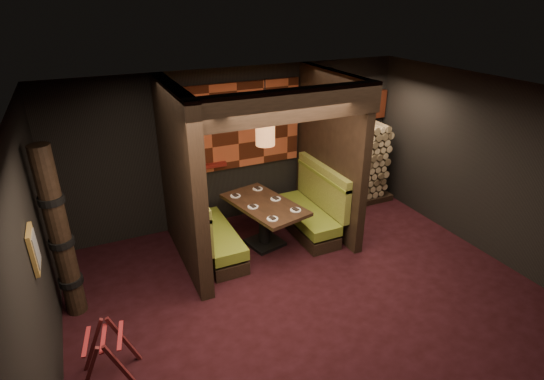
% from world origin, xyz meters
% --- Properties ---
extents(floor, '(6.50, 5.50, 0.02)m').
position_xyz_m(floor, '(0.00, 0.00, -0.01)').
color(floor, black).
rests_on(floor, ground).
extents(ceiling, '(6.50, 5.50, 0.02)m').
position_xyz_m(ceiling, '(0.00, 0.00, 2.86)').
color(ceiling, black).
rests_on(ceiling, ground).
extents(wall_back, '(6.50, 0.02, 2.85)m').
position_xyz_m(wall_back, '(0.00, 2.76, 1.43)').
color(wall_back, black).
rests_on(wall_back, ground).
extents(wall_front, '(6.50, 0.02, 2.85)m').
position_xyz_m(wall_front, '(0.00, -2.76, 1.43)').
color(wall_front, black).
rests_on(wall_front, ground).
extents(wall_left, '(0.02, 5.50, 2.85)m').
position_xyz_m(wall_left, '(-3.26, 0.00, 1.43)').
color(wall_left, black).
rests_on(wall_left, ground).
extents(wall_right, '(0.02, 5.50, 2.85)m').
position_xyz_m(wall_right, '(3.26, 0.00, 1.43)').
color(wall_right, black).
rests_on(wall_right, ground).
extents(partition_left, '(0.20, 2.20, 2.85)m').
position_xyz_m(partition_left, '(-1.35, 1.65, 1.43)').
color(partition_left, black).
rests_on(partition_left, floor).
extents(partition_right, '(0.15, 2.10, 2.85)m').
position_xyz_m(partition_right, '(1.30, 1.70, 1.43)').
color(partition_right, black).
rests_on(partition_right, floor).
extents(header_beam, '(2.85, 0.18, 0.44)m').
position_xyz_m(header_beam, '(-0.02, 0.70, 2.63)').
color(header_beam, black).
rests_on(header_beam, partition_left).
extents(tapa_back_panel, '(2.40, 0.06, 1.55)m').
position_xyz_m(tapa_back_panel, '(-0.02, 2.71, 1.82)').
color(tapa_back_panel, '#AE4928').
rests_on(tapa_back_panel, wall_back).
extents(tapa_side_panel, '(0.04, 1.85, 1.45)m').
position_xyz_m(tapa_side_panel, '(-1.23, 1.82, 1.85)').
color(tapa_side_panel, '#AE4928').
rests_on(tapa_side_panel, partition_left).
extents(lacquer_shelf, '(0.60, 0.12, 0.07)m').
position_xyz_m(lacquer_shelf, '(-0.60, 2.65, 1.18)').
color(lacquer_shelf, '#62140F').
rests_on(lacquer_shelf, wall_back).
extents(booth_bench_left, '(0.68, 1.60, 1.14)m').
position_xyz_m(booth_bench_left, '(-0.96, 1.65, 0.40)').
color(booth_bench_left, black).
rests_on(booth_bench_left, floor).
extents(booth_bench_right, '(0.68, 1.60, 1.14)m').
position_xyz_m(booth_bench_right, '(0.93, 1.65, 0.40)').
color(booth_bench_right, black).
rests_on(booth_bench_right, floor).
extents(dining_table, '(1.14, 1.66, 0.80)m').
position_xyz_m(dining_table, '(-0.01, 1.57, 0.56)').
color(dining_table, black).
rests_on(dining_table, floor).
extents(place_settings, '(0.88, 1.30, 0.03)m').
position_xyz_m(place_settings, '(-0.01, 1.57, 0.81)').
color(place_settings, white).
rests_on(place_settings, dining_table).
extents(pendant_lamp, '(0.30, 0.30, 1.02)m').
position_xyz_m(pendant_lamp, '(-0.01, 1.52, 2.06)').
color(pendant_lamp, '#AE6C3B').
rests_on(pendant_lamp, ceiling).
extents(framed_picture, '(0.05, 0.36, 0.46)m').
position_xyz_m(framed_picture, '(-3.22, 0.10, 1.62)').
color(framed_picture, olive).
rests_on(framed_picture, wall_left).
extents(luggage_rack, '(0.75, 0.58, 0.74)m').
position_xyz_m(luggage_rack, '(-2.75, -0.30, 0.37)').
color(luggage_rack, '#4B1516').
rests_on(luggage_rack, floor).
extents(totem_column, '(0.31, 0.31, 2.40)m').
position_xyz_m(totem_column, '(-3.05, 1.10, 1.19)').
color(totem_column, black).
rests_on(totem_column, floor).
extents(firewood_stack, '(1.73, 0.70, 1.64)m').
position_xyz_m(firewood_stack, '(2.29, 2.35, 0.82)').
color(firewood_stack, black).
rests_on(firewood_stack, floor).
extents(mosaic_header, '(1.83, 0.10, 0.56)m').
position_xyz_m(mosaic_header, '(2.29, 2.68, 1.92)').
color(mosaic_header, maroon).
rests_on(mosaic_header, wall_back).
extents(bay_front_post, '(0.08, 0.08, 2.85)m').
position_xyz_m(bay_front_post, '(1.39, 1.96, 1.43)').
color(bay_front_post, black).
rests_on(bay_front_post, floor).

